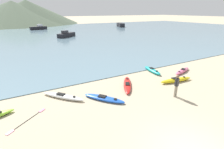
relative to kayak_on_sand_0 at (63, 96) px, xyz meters
name	(u,v)px	position (x,y,z in m)	size (l,w,h in m)	color
bay_water	(39,36)	(3.60, 36.85, -0.11)	(160.00, 70.00, 0.06)	slate
far_hill_midright	(13,13)	(0.13, 84.41, 5.01)	(52.16, 52.16, 10.31)	#4C5B47
far_hill_right	(27,12)	(6.22, 86.25, 5.33)	(47.61, 47.61, 10.94)	#4C5B47
kayak_on_sand_0	(63,96)	(0.00, 0.00, 0.00)	(2.66, 3.05, 0.33)	white
kayak_on_sand_1	(104,98)	(2.50, -1.76, -0.02)	(2.45, 2.96, 0.30)	blue
kayak_on_sand_2	(176,80)	(9.69, -1.95, 0.04)	(3.30, 1.06, 0.40)	yellow
kayak_on_sand_4	(127,85)	(5.34, -0.57, 0.00)	(2.50, 3.33, 0.33)	red
kayak_on_sand_5	(152,70)	(9.69, 1.16, 0.04)	(1.08, 2.90, 0.40)	teal
kayak_on_sand_6	(182,71)	(12.32, -0.49, 0.01)	(3.01, 1.46, 0.35)	#E5668C
person_near_foreground	(177,84)	(7.36, -3.93, 0.83)	(0.34, 0.24, 1.70)	gray
moored_boat_0	(39,28)	(6.00, 52.77, 0.52)	(5.47, 2.13, 1.72)	black
moored_boat_1	(121,25)	(35.69, 48.30, 0.62)	(3.36, 5.83, 1.39)	black
moored_boat_2	(66,35)	(9.10, 30.84, 0.47)	(5.05, 4.33, 1.58)	black
loose_paddle	(28,120)	(-2.56, -1.77, -0.13)	(2.29, 1.87, 0.03)	black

